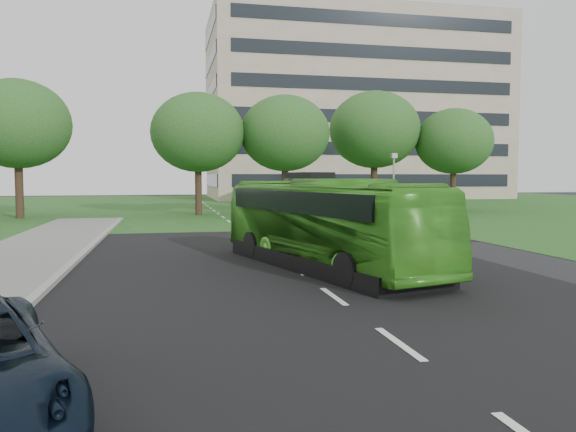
% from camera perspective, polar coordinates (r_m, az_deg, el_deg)
% --- Properties ---
extents(ground, '(160.00, 160.00, 0.00)m').
position_cam_1_polar(ground, '(15.89, 2.55, -6.73)').
color(ground, black).
rests_on(ground, ground).
extents(street_surfaces, '(120.00, 120.00, 0.15)m').
position_cam_1_polar(street_surfaces, '(38.13, -6.71, -0.43)').
color(street_surfaces, black).
rests_on(street_surfaces, ground).
extents(office_building, '(40.10, 20.10, 25.00)m').
position_cam_1_polar(office_building, '(81.86, 6.51, 10.67)').
color(office_building, tan).
rests_on(office_building, ground).
extents(tree_park_a, '(7.39, 7.39, 9.82)m').
position_cam_1_polar(tree_park_a, '(44.31, -25.81, 8.40)').
color(tree_park_a, black).
rests_on(tree_park_a, ground).
extents(tree_park_b, '(7.19, 7.19, 9.42)m').
position_cam_1_polar(tree_park_b, '(44.11, -9.15, 8.37)').
color(tree_park_b, black).
rests_on(tree_park_b, ground).
extents(tree_park_c, '(7.10, 7.10, 9.42)m').
position_cam_1_polar(tree_park_c, '(44.96, -0.31, 8.38)').
color(tree_park_c, black).
rests_on(tree_park_c, ground).
extents(tree_park_d, '(7.85, 7.85, 10.38)m').
position_cam_1_polar(tree_park_d, '(49.83, 8.78, 8.64)').
color(tree_park_d, black).
rests_on(tree_park_d, ground).
extents(tree_park_e, '(6.64, 6.64, 8.85)m').
position_cam_1_polar(tree_park_e, '(50.91, 16.50, 7.28)').
color(tree_park_e, black).
rests_on(tree_park_e, ground).
extents(bus, '(5.12, 10.69, 2.90)m').
position_cam_1_polar(bus, '(18.20, 3.74, -0.75)').
color(bus, green).
rests_on(bus, ground).
extents(sedan, '(4.59, 2.00, 1.47)m').
position_cam_1_polar(sedan, '(34.16, 9.20, 0.22)').
color(sedan, '#9F9EA2').
rests_on(sedan, ground).
extents(camera_pole, '(0.43, 0.39, 4.52)m').
position_cam_1_polar(camera_pole, '(38.08, 10.68, 3.87)').
color(camera_pole, gray).
rests_on(camera_pole, ground).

